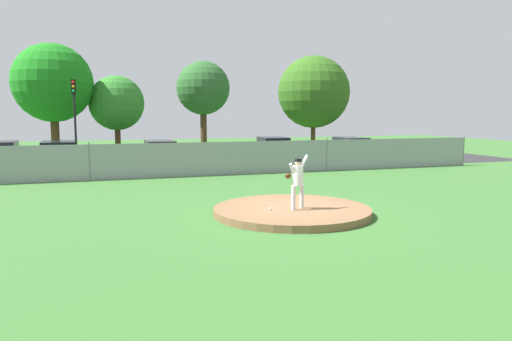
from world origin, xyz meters
TOP-DOWN VIEW (x-y plane):
  - ground_plane at (0.00, 6.00)m, footprint 80.00×80.00m
  - asphalt_strip at (0.00, 14.50)m, footprint 44.00×7.00m
  - pitchers_mound at (0.00, 0.00)m, footprint 4.93×4.93m
  - pitcher_youth at (0.05, -0.29)m, footprint 0.78×0.33m
  - baseball at (-0.79, -0.17)m, footprint 0.07×0.07m
  - chainlink_fence at (0.00, 10.00)m, footprint 30.97×0.07m
  - parked_car_charcoal at (-7.84, 14.31)m, footprint 2.11×4.64m
  - parked_car_teal at (4.83, 14.89)m, footprint 2.01×4.23m
  - parked_car_navy at (10.37, 14.79)m, footprint 1.96×4.66m
  - parked_car_red at (-2.41, 14.13)m, footprint 1.81×4.34m
  - traffic_cone_orange at (-5.97, 16.34)m, footprint 0.40×0.40m
  - traffic_light_near at (-7.16, 18.94)m, footprint 0.28×0.46m
  - tree_slender_far at (-8.66, 22.43)m, footprint 5.42×5.42m
  - tree_broad_left at (-4.43, 23.27)m, footprint 4.03×4.03m
  - tree_bushy_near at (2.15, 23.62)m, footprint 4.20×4.20m
  - tree_broad_right at (11.06, 22.29)m, footprint 5.87×5.87m

SIDE VIEW (x-z plane):
  - ground_plane at x=0.00m, z-range 0.00..0.00m
  - asphalt_strip at x=0.00m, z-range 0.00..0.01m
  - pitchers_mound at x=0.00m, z-range 0.00..0.22m
  - baseball at x=-0.79m, z-range 0.22..0.30m
  - traffic_cone_orange at x=-5.97m, z-range -0.01..0.54m
  - parked_car_navy at x=10.37m, z-range -0.02..1.55m
  - parked_car_red at x=-2.41m, z-range -0.03..1.58m
  - parked_car_teal at x=4.83m, z-range -0.04..1.62m
  - parked_car_charcoal at x=-7.84m, z-range -0.04..1.62m
  - chainlink_fence at x=0.00m, z-range -0.05..1.77m
  - pitcher_youth at x=0.05m, z-range 0.35..2.02m
  - traffic_light_near at x=-7.16m, z-range 0.94..6.24m
  - tree_broad_left at x=-4.43m, z-range 0.94..6.89m
  - tree_broad_right at x=11.06m, z-range 0.98..8.83m
  - tree_bushy_near at x=2.15m, z-range 1.49..8.75m
  - tree_slender_far at x=-8.66m, z-range 1.26..9.24m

